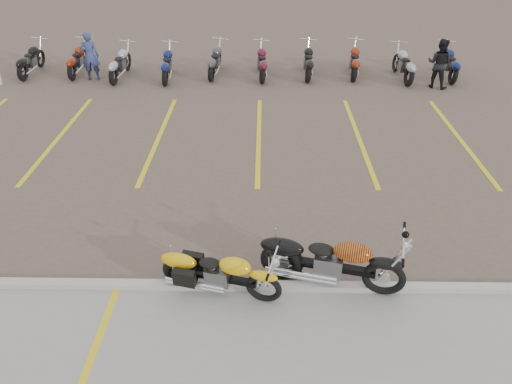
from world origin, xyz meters
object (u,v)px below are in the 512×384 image
(flame_cruiser, at_px, (329,262))
(person_b, at_px, (439,63))
(person_a, at_px, (90,56))
(yellow_cruiser, at_px, (219,273))

(flame_cruiser, xyz_separation_m, person_b, (4.71, 9.96, 0.32))
(flame_cruiser, distance_m, person_b, 11.02)
(flame_cruiser, height_order, person_a, person_a)
(yellow_cruiser, relative_size, flame_cruiser, 0.84)
(yellow_cruiser, distance_m, person_a, 12.04)
(yellow_cruiser, bearing_deg, person_a, 130.63)
(person_b, bearing_deg, person_a, 30.00)
(yellow_cruiser, distance_m, person_b, 12.09)
(person_a, bearing_deg, flame_cruiser, 116.24)
(yellow_cruiser, height_order, flame_cruiser, flame_cruiser)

